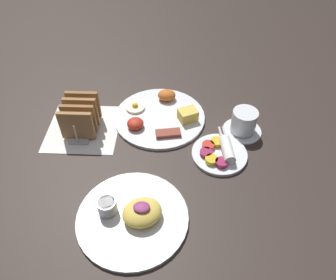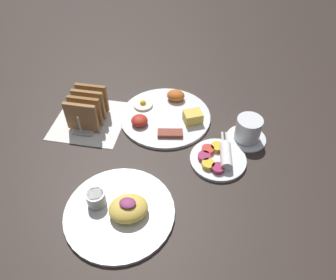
# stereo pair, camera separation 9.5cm
# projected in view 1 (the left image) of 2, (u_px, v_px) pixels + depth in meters

# --- Properties ---
(ground_plane) EXTENTS (3.00, 3.00, 0.00)m
(ground_plane) POSITION_uv_depth(u_px,v_px,m) (157.00, 154.00, 0.96)
(ground_plane) COLOR #332823
(napkin_flat) EXTENTS (0.22, 0.22, 0.00)m
(napkin_flat) POSITION_uv_depth(u_px,v_px,m) (84.00, 128.00, 1.03)
(napkin_flat) COLOR white
(napkin_flat) RESTS_ON ground_plane
(plate_breakfast) EXTENTS (0.29, 0.29, 0.05)m
(plate_breakfast) POSITION_uv_depth(u_px,v_px,m) (160.00, 115.00, 1.06)
(plate_breakfast) COLOR white
(plate_breakfast) RESTS_ON ground_plane
(plate_condiments) EXTENTS (0.16, 0.18, 0.04)m
(plate_condiments) POSITION_uv_depth(u_px,v_px,m) (220.00, 153.00, 0.94)
(plate_condiments) COLOR white
(plate_condiments) RESTS_ON ground_plane
(plate_foreground) EXTENTS (0.27, 0.27, 0.06)m
(plate_foreground) POSITION_uv_depth(u_px,v_px,m) (133.00, 215.00, 0.79)
(plate_foreground) COLOR white
(plate_foreground) RESTS_ON ground_plane
(toast_rack) EXTENTS (0.10, 0.15, 0.10)m
(toast_rack) POSITION_uv_depth(u_px,v_px,m) (81.00, 116.00, 0.99)
(toast_rack) COLOR #B7B7BC
(toast_rack) RESTS_ON ground_plane
(coffee_cup) EXTENTS (0.12, 0.12, 0.08)m
(coffee_cup) POSITION_uv_depth(u_px,v_px,m) (244.00, 123.00, 1.00)
(coffee_cup) COLOR white
(coffee_cup) RESTS_ON ground_plane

